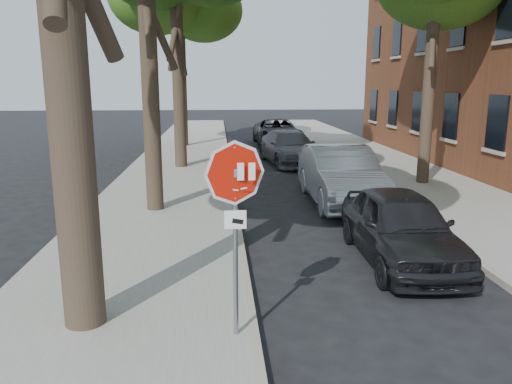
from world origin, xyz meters
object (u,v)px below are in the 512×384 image
tree_far (180,7)px  stop_sign (235,202)px  car_b (341,175)px  car_d (277,132)px  car_a (401,226)px  car_c (290,147)px

tree_far → stop_sign: bearing=-84.5°
car_b → car_d: bearing=91.1°
stop_sign → car_a: 4.58m
car_a → car_c: size_ratio=0.85×
car_a → car_c: car_c is taller
car_a → car_d: size_ratio=0.78×
car_b → stop_sign: bearing=-112.7°
car_c → car_d: car_d is taller
stop_sign → car_b: bearing=67.0°
stop_sign → car_d: (3.13, 21.65, -1.22)m
tree_far → car_c: size_ratio=1.93×
stop_sign → car_a: bearing=41.6°
car_b → tree_far: bearing=112.1°
car_c → car_d: 6.57m
stop_sign → car_c: 15.41m
tree_far → car_a: size_ratio=2.27×
tree_far → car_c: 10.15m
tree_far → car_a: 20.06m
car_b → car_d: car_b is taller
tree_far → car_d: size_ratio=1.77×
stop_sign → car_d: stop_sign is taller
stop_sign → car_a: (3.30, 2.93, -1.25)m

